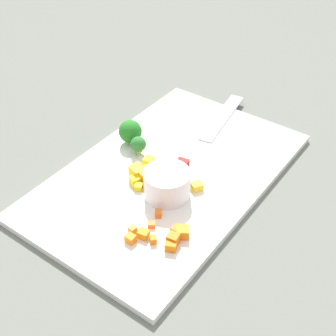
{
  "coord_description": "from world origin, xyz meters",
  "views": [
    {
      "loc": [
        -0.5,
        -0.36,
        0.53
      ],
      "look_at": [
        0.0,
        0.0,
        0.02
      ],
      "focal_mm": 51.04,
      "sensor_mm": 36.0,
      "label": 1
    }
  ],
  "objects": [
    {
      "name": "prep_bowl",
      "position": [
        -0.04,
        -0.03,
        0.03
      ],
      "size": [
        0.07,
        0.07,
        0.05
      ],
      "primitive_type": "cylinder",
      "color": "white",
      "rests_on": "cutting_board"
    },
    {
      "name": "pepper_dice_2",
      "position": [
        -0.05,
        0.03,
        0.02
      ],
      "size": [
        0.03,
        0.02,
        0.01
      ],
      "primitive_type": "cube",
      "rotation": [
        0.0,
        0.0,
        2.75
      ],
      "color": "yellow",
      "rests_on": "cutting_board"
    },
    {
      "name": "cutting_board",
      "position": [
        0.0,
        0.0,
        0.01
      ],
      "size": [
        0.48,
        0.3,
        0.01
      ],
      "primitive_type": "cube",
      "color": "white",
      "rests_on": "ground_plane"
    },
    {
      "name": "chef_knife",
      "position": [
        0.04,
        -0.01,
        0.02
      ],
      "size": [
        0.34,
        0.08,
        0.02
      ],
      "rotation": [
        0.0,
        0.0,
        0.16
      ],
      "color": "silver",
      "rests_on": "cutting_board"
    },
    {
      "name": "pepper_dice_6",
      "position": [
        -0.06,
        0.01,
        0.02
      ],
      "size": [
        0.02,
        0.02,
        0.01
      ],
      "primitive_type": "cube",
      "rotation": [
        0.0,
        0.0,
        1.95
      ],
      "color": "yellow",
      "rests_on": "cutting_board"
    },
    {
      "name": "carrot_dice_7",
      "position": [
        -0.1,
        -0.1,
        0.02
      ],
      "size": [
        0.03,
        0.03,
        0.02
      ],
      "primitive_type": "cube",
      "rotation": [
        0.0,
        0.0,
        2.15
      ],
      "color": "orange",
      "rests_on": "cutting_board"
    },
    {
      "name": "carrot_dice_5",
      "position": [
        -0.13,
        -0.1,
        0.02
      ],
      "size": [
        0.02,
        0.02,
        0.01
      ],
      "primitive_type": "cube",
      "rotation": [
        0.0,
        0.0,
        0.44
      ],
      "color": "orange",
      "rests_on": "cutting_board"
    },
    {
      "name": "carrot_dice_3",
      "position": [
        -0.14,
        -0.07,
        0.02
      ],
      "size": [
        0.01,
        0.01,
        0.01
      ],
      "primitive_type": "cube",
      "rotation": [
        0.0,
        0.0,
        2.44
      ],
      "color": "orange",
      "rests_on": "cutting_board"
    },
    {
      "name": "pepper_dice_5",
      "position": [
        -0.0,
        0.04,
        0.02
      ],
      "size": [
        0.02,
        0.02,
        0.01
      ],
      "primitive_type": "cube",
      "rotation": [
        0.0,
        0.0,
        1.8
      ],
      "color": "yellow",
      "rests_on": "cutting_board"
    },
    {
      "name": "carrot_dice_0",
      "position": [
        -0.12,
        -0.1,
        0.02
      ],
      "size": [
        0.02,
        0.02,
        0.02
      ],
      "primitive_type": "cube",
      "rotation": [
        0.0,
        0.0,
        0.14
      ],
      "color": "orange",
      "rests_on": "cutting_board"
    },
    {
      "name": "carrot_dice_6",
      "position": [
        -0.1,
        -0.09,
        0.02
      ],
      "size": [
        0.01,
        0.01,
        0.01
      ],
      "primitive_type": "cube",
      "rotation": [
        0.0,
        0.0,
        1.56
      ],
      "color": "orange",
      "rests_on": "cutting_board"
    },
    {
      "name": "pepper_dice_3",
      "position": [
        -0.01,
        -0.06,
        0.02
      ],
      "size": [
        0.02,
        0.02,
        0.01
      ],
      "primitive_type": "cube",
      "rotation": [
        0.0,
        0.0,
        1.04
      ],
      "color": "yellow",
      "rests_on": "cutting_board"
    },
    {
      "name": "carrot_dice_4",
      "position": [
        -0.14,
        -0.04,
        0.02
      ],
      "size": [
        0.01,
        0.01,
        0.01
      ],
      "primitive_type": "cube",
      "rotation": [
        0.0,
        0.0,
        1.41
      ],
      "color": "orange",
      "rests_on": "cutting_board"
    },
    {
      "name": "broccoli_floret_0",
      "position": [
        0.01,
        0.07,
        0.03
      ],
      "size": [
        0.03,
        0.03,
        0.03
      ],
      "color": "#97B668",
      "rests_on": "cutting_board"
    },
    {
      "name": "carrot_dice_2",
      "position": [
        -0.09,
        -0.05,
        0.02
      ],
      "size": [
        0.02,
        0.01,
        0.01
      ],
      "primitive_type": "cube",
      "rotation": [
        0.0,
        0.0,
        2.17
      ],
      "color": "orange",
      "rests_on": "cutting_board"
    },
    {
      "name": "broccoli_floret_1",
      "position": [
        0.03,
        0.11,
        0.04
      ],
      "size": [
        0.04,
        0.04,
        0.05
      ],
      "color": "#92B062",
      "rests_on": "cutting_board"
    },
    {
      "name": "ground_plane",
      "position": [
        0.0,
        0.0,
        0.0
      ],
      "size": [
        4.0,
        4.0,
        0.0
      ],
      "primitive_type": "plane",
      "color": "slate"
    },
    {
      "name": "carrot_dice_1",
      "position": [
        -0.14,
        -0.06,
        0.02
      ],
      "size": [
        0.02,
        0.02,
        0.01
      ],
      "primitive_type": "cube",
      "rotation": [
        0.0,
        0.0,
        0.18
      ],
      "color": "orange",
      "rests_on": "cutting_board"
    },
    {
      "name": "pepper_dice_1",
      "position": [
        -0.01,
        0.02,
        0.02
      ],
      "size": [
        0.02,
        0.02,
        0.01
      ],
      "primitive_type": "cube",
      "rotation": [
        0.0,
        0.0,
        1.25
      ],
      "color": "yellow",
      "rests_on": "cutting_board"
    },
    {
      "name": "pepper_dice_0",
      "position": [
        -0.04,
        0.02,
        0.02
      ],
      "size": [
        0.03,
        0.03,
        0.02
      ],
      "primitive_type": "cube",
      "rotation": [
        0.0,
        0.0,
        1.25
      ],
      "color": "yellow",
      "rests_on": "cutting_board"
    },
    {
      "name": "pepper_dice_4",
      "position": [
        -0.04,
        0.03,
        0.02
      ],
      "size": [
        0.03,
        0.03,
        0.02
      ],
      "primitive_type": "cube",
      "rotation": [
        0.0,
        0.0,
        2.85
      ],
      "color": "yellow",
      "rests_on": "cutting_board"
    },
    {
      "name": "carrot_dice_9",
      "position": [
        -0.16,
        -0.05,
        0.02
      ],
      "size": [
        0.01,
        0.01,
        0.01
      ],
      "primitive_type": "cube",
      "rotation": [
        0.0,
        0.0,
        1.55
      ],
      "color": "orange",
      "rests_on": "cutting_board"
    },
    {
      "name": "carrot_dice_8",
      "position": [
        -0.12,
        -0.05,
        0.02
      ],
      "size": [
        0.01,
        0.01,
        0.01
      ],
      "primitive_type": "cube",
      "rotation": [
        0.0,
        0.0,
        0.61
      ],
      "color": "orange",
      "rests_on": "cutting_board"
    }
  ]
}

